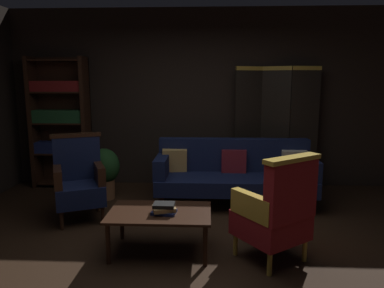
{
  "coord_description": "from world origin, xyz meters",
  "views": [
    {
      "loc": [
        0.19,
        -3.37,
        1.69
      ],
      "look_at": [
        0.0,
        0.8,
        0.95
      ],
      "focal_mm": 33.68,
      "sensor_mm": 36.0,
      "label": 1
    }
  ],
  "objects": [
    {
      "name": "book_tan_leather",
      "position": [
        -0.23,
        -0.08,
        0.47
      ],
      "size": [
        0.25,
        0.22,
        0.04
      ],
      "primitive_type": "cube",
      "rotation": [
        0.0,
        0.0,
        0.28
      ],
      "color": "#9E7A47",
      "rests_on": "book_navy_cloth"
    },
    {
      "name": "folding_screen",
      "position": [
        1.23,
        2.21,
        0.99
      ],
      "size": [
        1.29,
        0.26,
        1.9
      ],
      "color": "black",
      "rests_on": "ground_plane"
    },
    {
      "name": "book_navy_cloth",
      "position": [
        -0.23,
        -0.08,
        0.43
      ],
      "size": [
        0.25,
        0.19,
        0.03
      ],
      "primitive_type": "cube",
      "rotation": [
        0.0,
        0.0,
        -0.14
      ],
      "color": "navy",
      "rests_on": "coffee_table"
    },
    {
      "name": "potted_plant",
      "position": [
        -1.3,
        1.58,
        0.42
      ],
      "size": [
        0.44,
        0.44,
        0.73
      ],
      "color": "brown",
      "rests_on": "ground_plane"
    },
    {
      "name": "bookshelf",
      "position": [
        -2.15,
        2.2,
        1.06
      ],
      "size": [
        0.9,
        0.32,
        2.05
      ],
      "color": "black",
      "rests_on": "ground_plane"
    },
    {
      "name": "armchair_gilt_accent",
      "position": [
        0.83,
        -0.16,
        0.49
      ],
      "size": [
        0.81,
        0.81,
        1.04
      ],
      "color": "gold",
      "rests_on": "ground_plane"
    },
    {
      "name": "velvet_couch",
      "position": [
        0.55,
        1.45,
        0.45
      ],
      "size": [
        2.12,
        0.78,
        0.88
      ],
      "color": "black",
      "rests_on": "ground_plane"
    },
    {
      "name": "coffee_table",
      "position": [
        -0.28,
        -0.02,
        0.37
      ],
      "size": [
        1.0,
        0.64,
        0.42
      ],
      "color": "black",
      "rests_on": "ground_plane"
    },
    {
      "name": "ground_plane",
      "position": [
        0.0,
        0.0,
        0.0
      ],
      "size": [
        10.0,
        10.0,
        0.0
      ],
      "primitive_type": "plane",
      "color": "black"
    },
    {
      "name": "armchair_wing_left",
      "position": [
        -1.39,
        0.82,
        0.49
      ],
      "size": [
        0.76,
        0.76,
        1.04
      ],
      "color": "black",
      "rests_on": "ground_plane"
    },
    {
      "name": "back_wall",
      "position": [
        0.0,
        2.45,
        1.4
      ],
      "size": [
        7.2,
        0.1,
        2.8
      ],
      "primitive_type": "cube",
      "color": "black",
      "rests_on": "ground_plane"
    },
    {
      "name": "book_black_cloth",
      "position": [
        -0.23,
        -0.08,
        0.5
      ],
      "size": [
        0.21,
        0.16,
        0.03
      ],
      "primitive_type": "cube",
      "rotation": [
        0.0,
        0.0,
        -0.02
      ],
      "color": "black",
      "rests_on": "book_tan_leather"
    }
  ]
}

